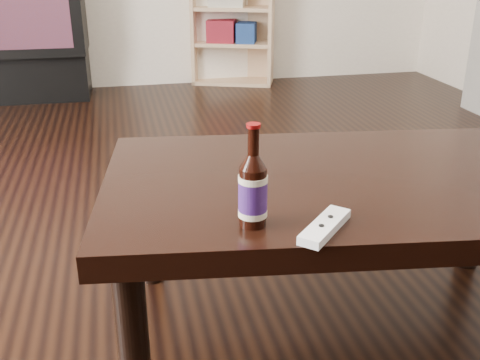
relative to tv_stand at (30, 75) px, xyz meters
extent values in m
cube|color=black|center=(0.91, -2.77, -0.18)|extent=(5.00, 6.00, 0.01)
cube|color=black|center=(0.00, 0.00, 0.00)|extent=(0.89, 0.46, 0.35)
cube|color=black|center=(0.00, 0.00, 0.51)|extent=(0.91, 0.58, 0.67)
cube|color=#9C2100|center=(-0.01, -0.28, 0.51)|extent=(0.74, 0.02, 0.54)
cube|color=tan|center=(1.33, 0.26, 0.44)|extent=(0.13, 0.30, 1.24)
cube|color=tan|center=(1.93, 0.05, 0.44)|extent=(0.13, 0.30, 1.24)
cube|color=tan|center=(1.63, 0.16, -0.16)|extent=(0.73, 0.52, 0.03)
cube|color=tan|center=(1.68, 0.28, 0.44)|extent=(0.64, 0.26, 1.24)
cube|color=tan|center=(1.63, 0.16, 0.16)|extent=(0.67, 0.47, 0.03)
cube|color=tan|center=(1.63, 0.16, 0.44)|extent=(0.67, 0.47, 0.03)
cube|color=maroon|center=(1.53, 0.17, 0.26)|extent=(0.28, 0.26, 0.18)
cube|color=navy|center=(1.73, 0.10, 0.25)|extent=(0.21, 0.23, 0.16)
cube|color=black|center=(1.26, -3.17, 0.30)|extent=(1.44, 0.96, 0.07)
cylinder|color=black|center=(0.64, -3.39, 0.04)|extent=(0.09, 0.09, 0.44)
cylinder|color=black|center=(0.72, -2.79, 0.04)|extent=(0.09, 0.09, 0.44)
cylinder|color=black|center=(1.87, -2.94, 0.04)|extent=(0.09, 0.09, 0.44)
cylinder|color=black|center=(0.93, -3.41, 0.40)|extent=(0.08, 0.08, 0.14)
cylinder|color=#321555|center=(0.93, -3.41, 0.40)|extent=(0.08, 0.08, 0.09)
cylinder|color=beige|center=(0.93, -3.41, 0.45)|extent=(0.08, 0.08, 0.01)
cylinder|color=beige|center=(0.93, -3.41, 0.36)|extent=(0.08, 0.08, 0.01)
cone|color=black|center=(0.93, -3.41, 0.49)|extent=(0.08, 0.08, 0.03)
cylinder|color=black|center=(0.93, -3.41, 0.54)|extent=(0.03, 0.03, 0.06)
cylinder|color=maroon|center=(0.93, -3.41, 0.57)|extent=(0.04, 0.04, 0.01)
cube|color=white|center=(1.09, -3.47, 0.34)|extent=(0.17, 0.17, 0.02)
cylinder|color=black|center=(1.11, -3.45, 0.35)|extent=(0.02, 0.02, 0.00)
cylinder|color=black|center=(1.07, -3.48, 0.35)|extent=(0.02, 0.02, 0.00)
camera|label=1|loc=(0.65, -4.54, 0.94)|focal=42.00mm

